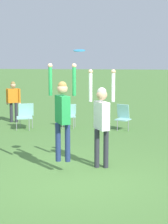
% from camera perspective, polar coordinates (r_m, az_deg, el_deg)
% --- Properties ---
extents(ground_plane, '(120.00, 120.00, 0.00)m').
position_cam_1_polar(ground_plane, '(8.28, -1.68, -9.73)').
color(ground_plane, '#4C7A38').
extents(person_jumping, '(0.63, 0.52, 2.18)m').
position_cam_1_polar(person_jumping, '(8.22, -3.29, 0.32)').
color(person_jumping, navy).
rests_on(person_jumping, ground_plane).
extents(person_defending, '(0.62, 0.51, 2.29)m').
position_cam_1_polar(person_defending, '(8.61, 2.71, -0.55)').
color(person_defending, '#2D2D38').
rests_on(person_defending, ground_plane).
extents(frisbee, '(0.26, 0.26, 0.05)m').
position_cam_1_polar(frisbee, '(8.13, -0.73, 9.36)').
color(frisbee, '#2D9EDB').
extents(camping_chair_0, '(0.55, 0.59, 0.84)m').
position_cam_1_polar(camping_chair_0, '(13.53, -2.27, -0.26)').
color(camping_chair_0, gray).
rests_on(camping_chair_0, ground_plane).
extents(camping_chair_1, '(0.67, 0.72, 0.90)m').
position_cam_1_polar(camping_chair_1, '(13.46, -8.96, -0.36)').
color(camping_chair_1, gray).
rests_on(camping_chair_1, ground_plane).
extents(camping_chair_2, '(0.59, 0.65, 0.89)m').
position_cam_1_polar(camping_chair_2, '(13.23, 5.97, -0.56)').
color(camping_chair_2, gray).
rests_on(camping_chair_2, ground_plane).
extents(person_spectator_near, '(0.60, 0.40, 1.60)m').
position_cam_1_polar(person_spectator_near, '(14.80, -10.71, 2.10)').
color(person_spectator_near, '#2D2D38').
rests_on(person_spectator_near, ground_plane).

